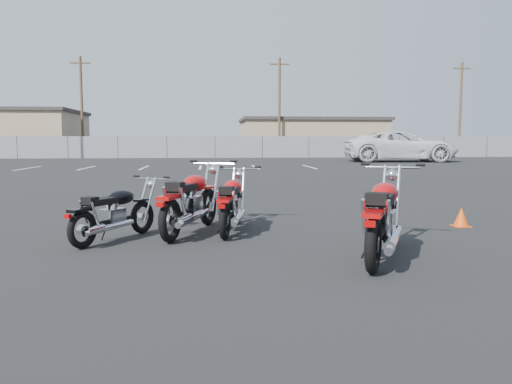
{
  "coord_description": "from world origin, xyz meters",
  "views": [
    {
      "loc": [
        -0.53,
        -7.17,
        1.46
      ],
      "look_at": [
        0.2,
        0.6,
        0.65
      ],
      "focal_mm": 35.0,
      "sensor_mm": 36.0,
      "label": 1
    }
  ],
  "objects": [
    {
      "name": "utility_pole_c",
      "position": [
        6.0,
        39.0,
        4.69
      ],
      "size": [
        1.8,
        0.24,
        9.0
      ],
      "color": "#493422",
      "rests_on": "ground"
    },
    {
      "name": "utility_pole_d",
      "position": [
        24.0,
        40.0,
        4.69
      ],
      "size": [
        1.8,
        0.24,
        9.0
      ],
      "color": "#493422",
      "rests_on": "ground"
    },
    {
      "name": "parking_line_stripes",
      "position": [
        -2.5,
        20.0,
        0.0
      ],
      "size": [
        15.12,
        4.0,
        0.01
      ],
      "color": "silver",
      "rests_on": "ground"
    },
    {
      "name": "chainlink_fence",
      "position": [
        -0.0,
        35.0,
        0.9
      ],
      "size": [
        80.06,
        0.06,
        1.8
      ],
      "color": "slate",
      "rests_on": "ground"
    },
    {
      "name": "motorcycle_front_red",
      "position": [
        -0.82,
        0.66,
        0.51
      ],
      "size": [
        1.23,
        2.24,
        1.11
      ],
      "color": "black",
      "rests_on": "ground"
    },
    {
      "name": "utility_pole_b",
      "position": [
        -12.0,
        40.0,
        4.69
      ],
      "size": [
        1.8,
        0.24,
        9.0
      ],
      "color": "#493422",
      "rests_on": "ground"
    },
    {
      "name": "motorcycle_third_red",
      "position": [
        -0.17,
        0.76,
        0.46
      ],
      "size": [
        0.83,
        2.04,
        1.0
      ],
      "color": "black",
      "rests_on": "ground"
    },
    {
      "name": "training_cone_near",
      "position": [
        3.73,
        0.86,
        0.16
      ],
      "size": [
        0.27,
        0.27,
        0.32
      ],
      "color": "#E9490C",
      "rests_on": "ground"
    },
    {
      "name": "motorcycle_second_black",
      "position": [
        -1.91,
        0.18,
        0.41
      ],
      "size": [
        1.27,
        1.72,
        0.89
      ],
      "color": "black",
      "rests_on": "ground"
    },
    {
      "name": "tan_building_east",
      "position": [
        10.0,
        44.0,
        1.86
      ],
      "size": [
        14.4,
        9.4,
        3.7
      ],
      "color": "tan",
      "rests_on": "ground"
    },
    {
      "name": "white_van",
      "position": [
        12.66,
        26.23,
        1.66
      ],
      "size": [
        4.17,
        9.0,
        3.33
      ],
      "primitive_type": "imported",
      "rotation": [
        0.0,
        0.0,
        1.49
      ],
      "color": "silver",
      "rests_on": "ground"
    },
    {
      "name": "motorcycle_rear_red",
      "position": [
        1.6,
        -1.25,
        0.52
      ],
      "size": [
        1.44,
        2.24,
        1.14
      ],
      "color": "black",
      "rests_on": "ground"
    },
    {
      "name": "ground",
      "position": [
        0.0,
        0.0,
        0.0
      ],
      "size": [
        120.0,
        120.0,
        0.0
      ],
      "primitive_type": "plane",
      "color": "black",
      "rests_on": "ground"
    }
  ]
}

